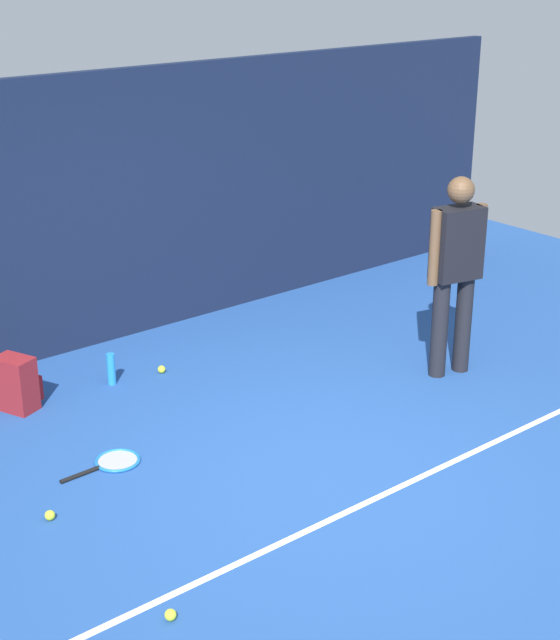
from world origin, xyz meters
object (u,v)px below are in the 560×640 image
Objects in this scene: tennis_player at (456,265)px; water_bottle at (111,369)px; tennis_ball_near_player at (162,369)px; tennis_ball_mid_court at (171,615)px; tennis_racket at (114,462)px; backpack at (17,384)px; tennis_ball_by_fence at (50,515)px.

tennis_player reaches higher than water_bottle.
tennis_ball_near_player is 1.00× the size of tennis_ball_mid_court.
backpack reaches higher than tennis_racket.
tennis_ball_by_fence is at bearing -152.95° from tennis_racket.
tennis_racket is 9.34× the size of tennis_ball_by_fence.
tennis_player is at bearing -140.62° from backpack.
backpack reaches higher than tennis_ball_by_fence.
tennis_ball_by_fence is 1.00× the size of tennis_ball_mid_court.
tennis_ball_by_fence is at bearing 11.63° from tennis_player.
tennis_player is 2.97m from water_bottle.
tennis_ball_near_player is (1.09, 1.08, 0.02)m from tennis_racket.
tennis_ball_mid_court reaches higher than tennis_racket.
tennis_ball_near_player is (-1.91, 1.53, -0.93)m from tennis_player.
tennis_player is at bearing -34.28° from water_bottle.
tennis_ball_mid_court is 3.10m from water_bottle.
tennis_player reaches higher than backpack.
tennis_racket is 1.78m from tennis_ball_mid_court.
water_bottle is at bearing -21.43° from tennis_player.
tennis_ball_by_fence is at bearing -140.50° from tennis_ball_near_player.
backpack is at bearing 95.21° from tennis_racket.
backpack is 6.67× the size of tennis_ball_near_player.
tennis_ball_mid_court is 0.24× the size of water_bottle.
tennis_player is 3.64m from backpack.
tennis_ball_near_player is at bearing -9.64° from water_bottle.
backpack is 1.62× the size of water_bottle.
tennis_player is at bearing -9.98° from tennis_racket.
tennis_ball_near_player is at bearing -25.78° from tennis_player.
tennis_ball_near_player is at bearing 43.42° from tennis_racket.
tennis_ball_mid_court is at bearing -113.93° from water_bottle.
tennis_player is 2.62m from tennis_ball_near_player.
tennis_player is at bearing -38.62° from tennis_ball_near_player.
tennis_player reaches higher than tennis_ball_near_player.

